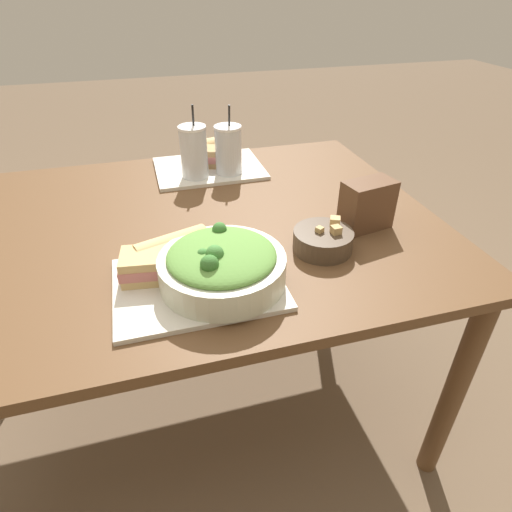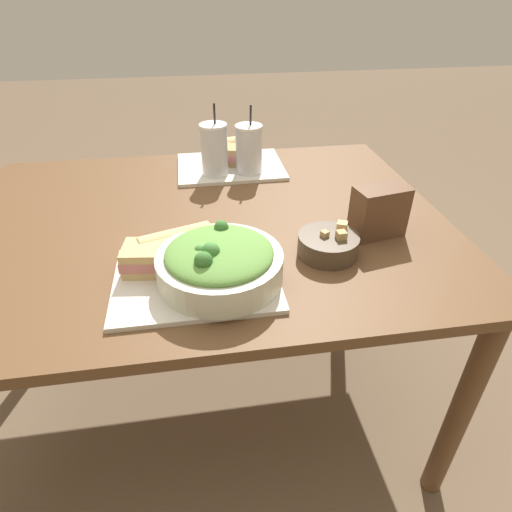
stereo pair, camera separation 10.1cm
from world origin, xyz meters
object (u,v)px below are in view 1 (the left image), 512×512
at_px(sandwich_far, 202,157).
at_px(baguette_far, 213,147).
at_px(salad_bowl, 222,264).
at_px(drink_cup_dark, 194,153).
at_px(soup_bowl, 323,240).
at_px(drink_cup_red, 228,151).
at_px(baguette_near, 173,247).
at_px(chip_bag, 367,205).
at_px(sandwich_near, 149,265).

distance_m(sandwich_far, baguette_far, 0.10).
distance_m(salad_bowl, drink_cup_dark, 0.61).
distance_m(baguette_far, drink_cup_dark, 0.21).
relative_size(soup_bowl, sandwich_far, 1.10).
xyz_separation_m(baguette_far, drink_cup_dark, (-0.10, -0.18, 0.05)).
bearing_deg(drink_cup_red, soup_bowl, -76.71).
bearing_deg(drink_cup_dark, baguette_near, -105.00).
relative_size(soup_bowl, chip_bag, 1.01).
bearing_deg(drink_cup_dark, sandwich_near, -109.39).
xyz_separation_m(baguette_far, chip_bag, (0.31, -0.63, 0.02)).
xyz_separation_m(sandwich_near, sandwich_far, (0.23, 0.64, -0.00)).
bearing_deg(salad_bowl, baguette_near, 128.50).
distance_m(drink_cup_dark, chip_bag, 0.61).
relative_size(sandwich_far, baguette_far, 0.95).
bearing_deg(drink_cup_dark, drink_cup_red, 0.00).
distance_m(salad_bowl, drink_cup_red, 0.63).
xyz_separation_m(soup_bowl, baguette_near, (-0.38, 0.04, 0.02)).
height_order(sandwich_near, drink_cup_red, drink_cup_red).
relative_size(baguette_far, chip_bag, 0.97).
bearing_deg(soup_bowl, baguette_far, 101.61).
bearing_deg(soup_bowl, drink_cup_dark, 114.59).
xyz_separation_m(salad_bowl, sandwich_far, (0.08, 0.71, -0.01)).
bearing_deg(chip_bag, sandwich_far, 112.72).
xyz_separation_m(baguette_near, chip_bag, (0.54, 0.04, 0.02)).
relative_size(drink_cup_dark, chip_bag, 1.59).
height_order(sandwich_near, baguette_far, baguette_far).
bearing_deg(chip_bag, drink_cup_red, 111.27).
bearing_deg(salad_bowl, chip_bag, 19.58).
bearing_deg(sandwich_near, salad_bowl, -13.83).
xyz_separation_m(sandwich_far, drink_cup_red, (0.08, -0.09, 0.04)).
bearing_deg(sandwich_far, sandwich_near, -93.51).
relative_size(salad_bowl, sandwich_far, 2.05).
height_order(salad_bowl, baguette_near, salad_bowl).
relative_size(salad_bowl, drink_cup_red, 1.23).
relative_size(soup_bowl, drink_cup_red, 0.66).
xyz_separation_m(sandwich_near, drink_cup_red, (0.31, 0.55, 0.04)).
bearing_deg(drink_cup_dark, chip_bag, -48.39).
distance_m(salad_bowl, chip_bag, 0.47).
relative_size(sandwich_near, baguette_far, 0.94).
relative_size(sandwich_far, drink_cup_dark, 0.58).
height_order(soup_bowl, drink_cup_red, drink_cup_red).
bearing_deg(baguette_near, soup_bowl, -114.24).
relative_size(salad_bowl, drink_cup_dark, 1.18).
height_order(sandwich_far, drink_cup_red, drink_cup_red).
xyz_separation_m(soup_bowl, drink_cup_red, (-0.13, 0.53, 0.06)).
distance_m(baguette_far, drink_cup_red, 0.18).
xyz_separation_m(sandwich_near, drink_cup_dark, (0.19, 0.55, 0.05)).
xyz_separation_m(salad_bowl, soup_bowl, (0.28, 0.08, -0.03)).
bearing_deg(sandwich_far, chip_bag, -40.01).
xyz_separation_m(soup_bowl, baguette_far, (-0.15, 0.71, 0.02)).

